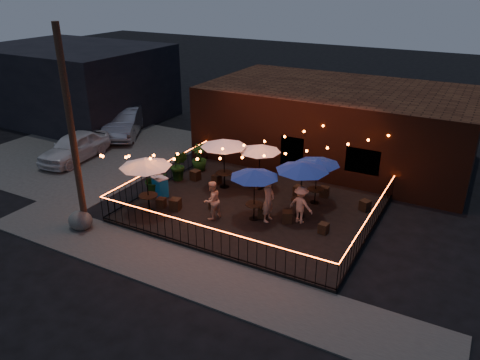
{
  "coord_description": "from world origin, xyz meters",
  "views": [
    {
      "loc": [
        8.23,
        -14.23,
        9.43
      ],
      "look_at": [
        -0.58,
        1.74,
        1.43
      ],
      "focal_mm": 35.0,
      "sensor_mm": 36.0,
      "label": 1
    }
  ],
  "objects_px": {
    "cafe_table_0": "(145,163)",
    "boulder": "(80,221)",
    "cafe_table_5": "(318,161)",
    "cafe_table_2": "(254,174)",
    "cafe_table_3": "(260,149)",
    "cooler": "(160,187)",
    "cafe_table_4": "(302,167)",
    "utility_pole": "(72,133)",
    "cafe_table_1": "(224,144)"
  },
  "relations": [
    {
      "from": "cooler",
      "to": "cafe_table_3",
      "type": "bearing_deg",
      "value": 59.76
    },
    {
      "from": "cafe_table_1",
      "to": "boulder",
      "type": "distance_m",
      "value": 7.1
    },
    {
      "from": "cafe_table_5",
      "to": "boulder",
      "type": "relative_size",
      "value": 2.25
    },
    {
      "from": "utility_pole",
      "to": "cafe_table_2",
      "type": "xyz_separation_m",
      "value": [
        5.85,
        3.66,
        -1.83
      ]
    },
    {
      "from": "utility_pole",
      "to": "cafe_table_2",
      "type": "relative_size",
      "value": 3.62
    },
    {
      "from": "cafe_table_1",
      "to": "cafe_table_5",
      "type": "bearing_deg",
      "value": 6.29
    },
    {
      "from": "cafe_table_0",
      "to": "cooler",
      "type": "height_order",
      "value": "cafe_table_0"
    },
    {
      "from": "utility_pole",
      "to": "boulder",
      "type": "xyz_separation_m",
      "value": [
        -0.01,
        -0.23,
        -3.63
      ]
    },
    {
      "from": "utility_pole",
      "to": "boulder",
      "type": "distance_m",
      "value": 3.63
    },
    {
      "from": "cafe_table_1",
      "to": "cafe_table_4",
      "type": "relative_size",
      "value": 1.02
    },
    {
      "from": "cafe_table_0",
      "to": "boulder",
      "type": "distance_m",
      "value": 3.46
    },
    {
      "from": "cafe_table_0",
      "to": "boulder",
      "type": "bearing_deg",
      "value": -124.44
    },
    {
      "from": "utility_pole",
      "to": "cafe_table_1",
      "type": "height_order",
      "value": "utility_pole"
    },
    {
      "from": "cafe_table_0",
      "to": "cafe_table_1",
      "type": "xyz_separation_m",
      "value": [
        1.56,
        3.69,
        -0.01
      ]
    },
    {
      "from": "cafe_table_0",
      "to": "cafe_table_3",
      "type": "relative_size",
      "value": 0.96
    },
    {
      "from": "cafe_table_5",
      "to": "boulder",
      "type": "distance_m",
      "value": 10.13
    },
    {
      "from": "utility_pole",
      "to": "cafe_table_4",
      "type": "distance_m",
      "value": 9.0
    },
    {
      "from": "cafe_table_2",
      "to": "cafe_table_0",
      "type": "bearing_deg",
      "value": -160.14
    },
    {
      "from": "cafe_table_3",
      "to": "cafe_table_4",
      "type": "relative_size",
      "value": 0.99
    },
    {
      "from": "cafe_table_2",
      "to": "boulder",
      "type": "bearing_deg",
      "value": -146.48
    },
    {
      "from": "cafe_table_4",
      "to": "cafe_table_3",
      "type": "bearing_deg",
      "value": 148.9
    },
    {
      "from": "cafe_table_5",
      "to": "cafe_table_1",
      "type": "bearing_deg",
      "value": -173.71
    },
    {
      "from": "cafe_table_4",
      "to": "cafe_table_5",
      "type": "distance_m",
      "value": 1.48
    },
    {
      "from": "cafe_table_0",
      "to": "cafe_table_5",
      "type": "bearing_deg",
      "value": 35.13
    },
    {
      "from": "cafe_table_1",
      "to": "cafe_table_3",
      "type": "distance_m",
      "value": 1.67
    },
    {
      "from": "cafe_table_2",
      "to": "boulder",
      "type": "relative_size",
      "value": 2.3
    },
    {
      "from": "cafe_table_0",
      "to": "boulder",
      "type": "xyz_separation_m",
      "value": [
        -1.61,
        -2.35,
        -1.97
      ]
    },
    {
      "from": "utility_pole",
      "to": "cafe_table_2",
      "type": "distance_m",
      "value": 7.14
    },
    {
      "from": "cafe_table_0",
      "to": "cafe_table_5",
      "type": "distance_m",
      "value": 7.26
    },
    {
      "from": "cafe_table_5",
      "to": "cafe_table_0",
      "type": "bearing_deg",
      "value": -144.87
    },
    {
      "from": "cafe_table_2",
      "to": "cafe_table_5",
      "type": "bearing_deg",
      "value": 57.5
    },
    {
      "from": "utility_pole",
      "to": "cafe_table_5",
      "type": "xyz_separation_m",
      "value": [
        7.54,
        6.3,
        -1.88
      ]
    },
    {
      "from": "cafe_table_0",
      "to": "cafe_table_4",
      "type": "xyz_separation_m",
      "value": [
        5.81,
        2.72,
        0.0
      ]
    },
    {
      "from": "cafe_table_4",
      "to": "cafe_table_0",
      "type": "bearing_deg",
      "value": -154.94
    },
    {
      "from": "cafe_table_5",
      "to": "boulder",
      "type": "xyz_separation_m",
      "value": [
        -7.55,
        -6.53,
        -1.75
      ]
    },
    {
      "from": "cafe_table_0",
      "to": "cafe_table_1",
      "type": "relative_size",
      "value": 0.93
    },
    {
      "from": "cafe_table_3",
      "to": "cafe_table_4",
      "type": "bearing_deg",
      "value": -31.1
    },
    {
      "from": "cafe_table_1",
      "to": "cafe_table_2",
      "type": "distance_m",
      "value": 3.46
    },
    {
      "from": "utility_pole",
      "to": "cafe_table_3",
      "type": "height_order",
      "value": "utility_pole"
    },
    {
      "from": "cafe_table_3",
      "to": "cooler",
      "type": "distance_m",
      "value": 4.86
    },
    {
      "from": "utility_pole",
      "to": "cafe_table_5",
      "type": "distance_m",
      "value": 10.0
    },
    {
      "from": "utility_pole",
      "to": "cooler",
      "type": "bearing_deg",
      "value": 72.57
    },
    {
      "from": "cafe_table_3",
      "to": "cooler",
      "type": "xyz_separation_m",
      "value": [
        -3.56,
        -2.95,
        -1.51
      ]
    },
    {
      "from": "cafe_table_3",
      "to": "utility_pole",
      "type": "bearing_deg",
      "value": -125.71
    },
    {
      "from": "cafe_table_0",
      "to": "cafe_table_5",
      "type": "height_order",
      "value": "cafe_table_0"
    },
    {
      "from": "cafe_table_4",
      "to": "cafe_table_5",
      "type": "relative_size",
      "value": 1.17
    },
    {
      "from": "cafe_table_5",
      "to": "utility_pole",
      "type": "bearing_deg",
      "value": -140.1
    },
    {
      "from": "cafe_table_2",
      "to": "cafe_table_4",
      "type": "height_order",
      "value": "cafe_table_4"
    },
    {
      "from": "cafe_table_0",
      "to": "cafe_table_2",
      "type": "relative_size",
      "value": 1.09
    },
    {
      "from": "cooler",
      "to": "boulder",
      "type": "distance_m",
      "value": 3.94
    }
  ]
}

